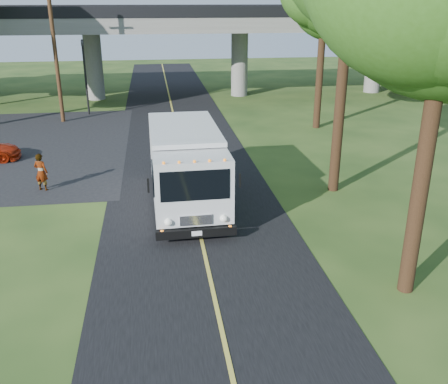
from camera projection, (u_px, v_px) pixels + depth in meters
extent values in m
plane|color=#244016|center=(221.00, 327.00, 12.73)|extent=(120.00, 120.00, 0.00)
cube|color=black|center=(190.00, 189.00, 21.94)|extent=(7.00, 90.00, 0.02)
cube|color=gold|center=(190.00, 188.00, 21.94)|extent=(0.12, 90.00, 0.01)
cube|color=slate|center=(166.00, 23.00, 40.06)|extent=(50.00, 9.00, 1.20)
cube|color=black|center=(168.00, 12.00, 35.67)|extent=(50.00, 0.25, 0.80)
cube|color=black|center=(164.00, 9.00, 43.79)|extent=(50.00, 0.25, 0.80)
cylinder|color=slate|center=(94.00, 66.00, 40.46)|extent=(1.40, 1.40, 5.40)
cylinder|color=slate|center=(239.00, 63.00, 42.05)|extent=(1.40, 1.40, 5.40)
cylinder|color=slate|center=(374.00, 61.00, 43.64)|extent=(1.40, 1.40, 5.40)
cylinder|color=black|center=(86.00, 78.00, 34.96)|extent=(0.14, 0.14, 5.20)
imported|color=black|center=(83.00, 49.00, 34.24)|extent=(0.18, 0.22, 1.10)
cylinder|color=#472D19|center=(55.00, 53.00, 32.23)|extent=(0.26, 0.26, 9.00)
cylinder|color=#382314|center=(422.00, 175.00, 13.11)|extent=(0.44, 0.44, 7.00)
cylinder|color=#382314|center=(340.00, 102.00, 20.45)|extent=(0.44, 0.44, 7.70)
cylinder|color=#382314|center=(320.00, 75.00, 31.16)|extent=(0.44, 0.44, 6.65)
cube|color=silver|center=(184.00, 154.00, 20.51)|extent=(2.74, 4.90, 2.48)
cube|color=silver|center=(192.00, 185.00, 17.40)|extent=(2.68, 2.03, 2.26)
cube|color=black|center=(195.00, 185.00, 16.38)|extent=(2.32, 0.13, 1.05)
cube|color=black|center=(196.00, 233.00, 16.89)|extent=(2.76, 0.25, 0.31)
cube|color=silver|center=(186.00, 192.00, 20.65)|extent=(2.77, 6.44, 0.20)
cylinder|color=black|center=(161.00, 217.00, 17.89)|extent=(0.33, 1.00, 0.99)
cylinder|color=black|center=(223.00, 213.00, 18.23)|extent=(0.33, 1.00, 0.99)
cylinder|color=black|center=(157.00, 175.00, 22.15)|extent=(0.33, 1.00, 0.99)
cylinder|color=black|center=(207.00, 172.00, 22.48)|extent=(0.33, 1.00, 0.99)
imported|color=gray|center=(41.00, 172.00, 21.49)|extent=(0.71, 0.60, 1.67)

